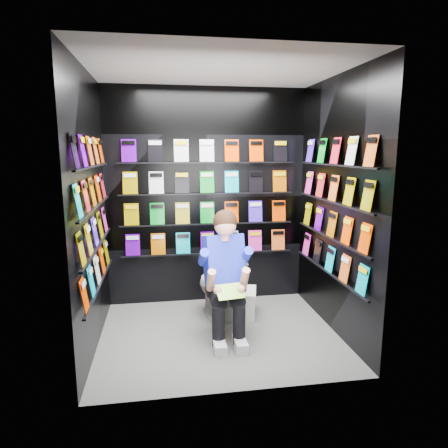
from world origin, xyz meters
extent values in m
plane|color=#5D5D5A|center=(0.00, 0.00, 0.00)|extent=(2.40, 2.40, 0.00)
plane|color=white|center=(0.00, 0.00, 2.60)|extent=(2.40, 2.40, 0.00)
cube|color=black|center=(0.00, 1.00, 1.30)|extent=(2.40, 0.04, 2.60)
cube|color=black|center=(0.00, -1.00, 1.30)|extent=(2.40, 0.04, 2.60)
cube|color=black|center=(-1.20, 0.00, 1.30)|extent=(0.04, 2.00, 2.60)
cube|color=black|center=(1.20, 0.00, 1.30)|extent=(0.04, 2.00, 2.60)
imported|color=white|center=(0.05, 0.40, 0.37)|extent=(0.54, 0.81, 0.73)
cube|color=white|center=(0.38, 0.44, 0.14)|extent=(0.28, 0.40, 0.27)
cube|color=white|center=(0.38, 0.44, 0.29)|extent=(0.30, 0.42, 0.03)
cube|color=green|center=(0.05, -0.33, 0.58)|extent=(0.27, 0.19, 0.11)
camera|label=1|loc=(-0.56, -3.79, 1.87)|focal=32.00mm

